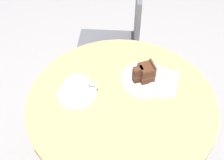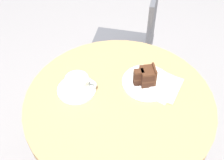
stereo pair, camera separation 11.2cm
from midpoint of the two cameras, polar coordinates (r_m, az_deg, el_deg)
cafe_table at (r=1.20m, az=-0.85°, el=-7.65°), size 0.75×0.75×0.73m
saucer at (r=1.13m, az=-9.89°, el=-2.82°), size 0.16×0.16×0.01m
coffee_cup at (r=1.11m, az=-9.74°, el=-1.50°), size 0.13×0.09×0.06m
teaspoon at (r=1.16m, az=-8.19°, el=-0.89°), size 0.09×0.03×0.00m
cake_plate at (r=1.17m, az=4.06°, el=0.09°), size 0.20×0.20×0.01m
cake_slice at (r=1.14m, az=3.94°, el=1.31°), size 0.09×0.08×0.08m
fork at (r=1.14m, az=2.79°, el=-1.05°), size 0.15×0.04×0.00m
napkin at (r=1.18m, az=6.39°, el=-0.04°), size 0.23×0.23×0.00m
cafe_chair at (r=1.71m, az=-0.08°, el=8.03°), size 0.42×0.42×0.87m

